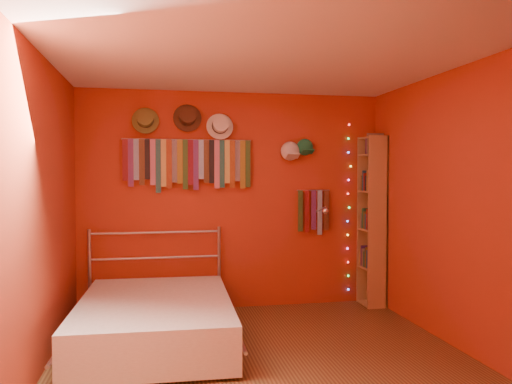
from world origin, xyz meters
TOP-DOWN VIEW (x-y plane):
  - ground at (0.00, 0.00)m, footprint 3.50×3.50m
  - back_wall at (0.00, 1.75)m, footprint 3.50×0.02m
  - right_wall at (1.75, 0.00)m, footprint 0.02×3.50m
  - left_wall at (-1.75, 0.00)m, footprint 0.02×3.50m
  - ceiling at (0.00, 0.00)m, footprint 3.50×3.50m
  - tie_rack at (-0.52, 1.68)m, footprint 1.45×0.03m
  - small_tie_rack at (0.95, 1.69)m, footprint 0.40×0.03m
  - fedora_olive at (-0.99, 1.65)m, footprint 0.30×0.16m
  - fedora_brown at (-0.53, 1.65)m, footprint 0.32×0.17m
  - fedora_white at (-0.17, 1.65)m, footprint 0.30×0.17m
  - cap_white at (0.66, 1.70)m, footprint 0.20×0.25m
  - cap_green at (0.84, 1.70)m, footprint 0.19×0.24m
  - fairy_lights at (1.39, 1.71)m, footprint 0.06×0.02m
  - reading_lamp at (1.02, 1.50)m, footprint 0.08×0.33m
  - bookshelf at (1.66, 1.53)m, footprint 0.25×0.34m
  - bed at (-0.89, 0.65)m, footprint 1.51×2.01m

SIDE VIEW (x-z plane):
  - ground at x=0.00m, z-range 0.00..0.00m
  - bed at x=-0.89m, z-range -0.26..0.70m
  - bookshelf at x=1.66m, z-range 0.02..2.02m
  - reading_lamp at x=1.02m, z-range 1.09..1.18m
  - small_tie_rack at x=0.95m, z-range 0.87..1.40m
  - fairy_lights at x=1.39m, z-range 0.14..2.16m
  - back_wall at x=0.00m, z-range 0.00..2.50m
  - right_wall at x=1.75m, z-range 0.00..2.50m
  - left_wall at x=-1.75m, z-range 0.00..2.50m
  - tie_rack at x=-0.52m, z-range 1.40..2.00m
  - cap_white at x=0.66m, z-range 1.72..1.92m
  - cap_green at x=0.84m, z-range 1.78..1.97m
  - fedora_white at x=-0.17m, z-range 1.96..2.26m
  - fedora_olive at x=-0.99m, z-range 2.01..2.30m
  - fedora_brown at x=-0.53m, z-range 2.04..2.35m
  - ceiling at x=0.00m, z-range 2.49..2.51m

